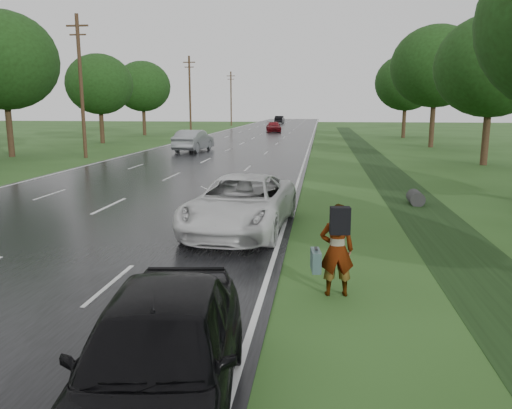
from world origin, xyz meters
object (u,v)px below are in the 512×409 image
object	(u,v)px
pedestrian	(336,249)
silver_sedan	(194,141)
white_pickup	(241,203)
dark_sedan	(159,355)

from	to	relation	value
pedestrian	silver_sedan	world-z (taller)	pedestrian
silver_sedan	pedestrian	bearing A→B (deg)	114.94
pedestrian	silver_sedan	size ratio (longest dim) A/B	0.35
pedestrian	silver_sedan	xyz separation A→B (m)	(-10.77, 30.69, -0.05)
white_pickup	dark_sedan	size ratio (longest dim) A/B	1.25
dark_sedan	silver_sedan	xyz separation A→B (m)	(-8.59, 35.05, 0.08)
pedestrian	dark_sedan	size ratio (longest dim) A/B	0.40
white_pickup	dark_sedan	xyz separation A→B (m)	(0.50, -9.24, -0.02)
dark_sedan	silver_sedan	distance (m)	36.08
white_pickup	pedestrian	bearing A→B (deg)	-57.07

